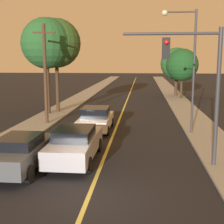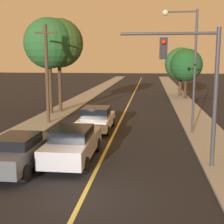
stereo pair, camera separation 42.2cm
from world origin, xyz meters
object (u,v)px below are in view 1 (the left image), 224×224
Objects in this scene: car_near_lane_front at (75,144)px; tree_right_far at (182,65)px; car_outer_lane_front at (22,152)px; tree_left_far at (56,43)px; tree_right_near at (177,64)px; utility_pole_left at (45,72)px; car_near_lane_second at (96,119)px; tree_left_near at (46,43)px; traffic_signal_mast at (196,74)px; streetlamp_right at (186,55)px.

tree_right_far is (7.75, 24.73, 3.22)m from car_near_lane_front.
tree_left_far is (-2.40, 14.48, 5.25)m from car_outer_lane_front.
tree_right_near reaches higher than car_near_lane_front.
utility_pole_left reaches higher than car_outer_lane_front.
tree_left_near reaches higher than car_near_lane_second.
traffic_signal_mast is 12.42m from utility_pole_left.
car_outer_lane_front is (-2.01, -7.84, 0.03)m from car_near_lane_second.
car_near_lane_second is 0.77× the size of tree_right_far.
car_near_lane_front is 14.71m from tree_left_far.
tree_right_near reaches higher than tree_right_far.
tree_right_near is at bearing 58.85° from utility_pole_left.
tree_left_near reaches higher than tree_right_near.
tree_right_near is (7.30, 20.18, 3.37)m from car_near_lane_second.
utility_pole_left is (-3.89, 1.68, 3.01)m from car_near_lane_second.
utility_pole_left reaches higher than traffic_signal_mast.
traffic_signal_mast is 0.73× the size of tree_left_far.
tree_right_far is at bearing 43.89° from tree_left_far.
car_near_lane_front reaches higher than car_outer_lane_front.
tree_left_near is 1.08m from tree_left_far.
traffic_signal_mast is 16.23m from tree_left_near.
car_near_lane_second is 0.56× the size of tree_left_near.
car_outer_lane_front is 0.56× the size of tree_left_far.
utility_pole_left is 1.20× the size of tree_right_far.
tree_left_near is (-1.10, 4.05, 2.21)m from utility_pole_left.
car_near_lane_second is 0.56× the size of tree_left_far.
car_outer_lane_front is 0.64× the size of utility_pole_left.
tree_right_near is at bearing 49.64° from tree_left_near.
utility_pole_left is at bearing 156.64° from car_near_lane_second.
tree_left_far reaches higher than streetlamp_right.
tree_right_near is (11.70, 13.55, -1.91)m from tree_left_far.
tree_right_far is (2.44, 25.00, -0.02)m from traffic_signal_mast.
traffic_signal_mast and tree_right_far have the same top height.
utility_pole_left is 0.88× the size of tree_left_near.
streetlamp_right is at bearing 43.70° from car_outer_lane_front.
streetlamp_right is 0.93× the size of tree_left_far.
tree_left_near is at bearing 149.90° from streetlamp_right.
streetlamp_right is (0.40, 6.20, 0.87)m from traffic_signal_mast.
tree_right_far is at bearing 84.42° from traffic_signal_mast.
utility_pole_left is 0.87× the size of tree_left_far.
car_near_lane_second is 9.14m from traffic_signal_mast.
traffic_signal_mast is at bearing -42.21° from utility_pole_left.
utility_pole_left is (-3.89, 8.07, 2.96)m from car_near_lane_front.
tree_right_near is (11.18, 18.50, 0.35)m from utility_pole_left.
traffic_signal_mast reaches higher than car_near_lane_front.
tree_left_far is (-4.41, 6.64, 5.28)m from car_near_lane_second.
utility_pole_left reaches higher than tree_right_far.
tree_left_far reaches higher than utility_pole_left.
car_near_lane_front is 2.48m from car_outer_lane_front.
car_outer_lane_front is 11.44m from streetlamp_right.
car_near_lane_front is 6.39m from car_near_lane_second.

